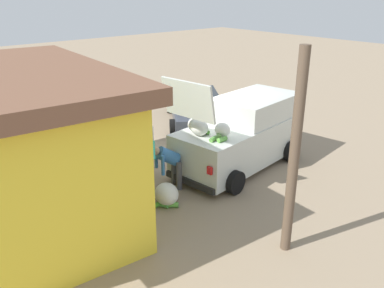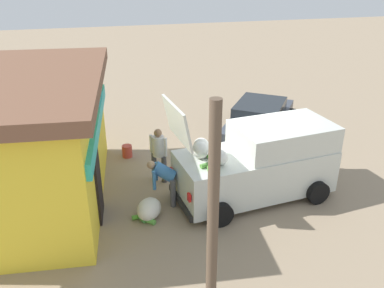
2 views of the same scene
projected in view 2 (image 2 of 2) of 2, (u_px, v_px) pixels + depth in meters
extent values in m
plane|color=gray|center=(240.00, 174.00, 12.19)|extent=(60.00, 60.00, 0.00)
cube|color=yellow|center=(25.00, 148.00, 10.25)|extent=(6.08, 4.14, 3.09)
cube|color=#2DB7B2|center=(97.00, 122.00, 10.24)|extent=(5.47, 0.62, 0.36)
cube|color=black|center=(98.00, 181.00, 9.80)|extent=(0.90, 0.14, 2.00)
cube|color=white|center=(99.00, 95.00, 11.25)|extent=(1.50, 0.20, 0.60)
cube|color=brown|center=(13.00, 84.00, 9.53)|extent=(6.67, 4.73, 0.33)
cube|color=silver|center=(254.00, 171.00, 10.79)|extent=(2.24, 4.35, 1.16)
cube|color=silver|center=(283.00, 136.00, 10.66)|extent=(1.98, 2.77, 0.67)
cube|color=black|center=(321.00, 130.00, 11.07)|extent=(1.48, 0.26, 0.51)
cube|color=silver|center=(177.00, 123.00, 9.36)|extent=(1.59, 0.44, 0.95)
ellipsoid|color=silver|center=(201.00, 146.00, 10.41)|extent=(0.48, 0.40, 0.40)
ellipsoid|color=silver|center=(220.00, 157.00, 9.84)|extent=(0.45, 0.37, 0.37)
ellipsoid|color=silver|center=(200.00, 150.00, 10.15)|extent=(0.51, 0.42, 0.42)
cylinder|color=#52A537|center=(208.00, 155.00, 10.25)|extent=(0.25, 0.16, 0.12)
cylinder|color=#64B146|center=(213.00, 168.00, 9.62)|extent=(0.12, 0.27, 0.12)
cylinder|color=#5CA042|center=(205.00, 165.00, 9.73)|extent=(0.18, 0.27, 0.11)
cylinder|color=#659247|center=(213.00, 164.00, 9.78)|extent=(0.30, 0.30, 0.15)
cube|color=black|center=(180.00, 202.00, 10.32)|extent=(1.65, 0.28, 0.16)
cube|color=red|center=(189.00, 197.00, 9.50)|extent=(0.15, 0.08, 0.20)
cube|color=red|center=(171.00, 171.00, 10.65)|extent=(0.15, 0.08, 0.20)
cylinder|color=black|center=(318.00, 192.00, 10.63)|extent=(0.30, 0.65, 0.62)
cylinder|color=black|center=(279.00, 162.00, 12.23)|extent=(0.30, 0.65, 0.62)
cylinder|color=black|center=(221.00, 215.00, 9.72)|extent=(0.30, 0.65, 0.62)
cylinder|color=black|center=(193.00, 178.00, 11.32)|extent=(0.30, 0.65, 0.62)
cube|color=#383D47|center=(259.00, 122.00, 14.72)|extent=(4.58, 3.98, 0.59)
cube|color=#1E2328|center=(260.00, 109.00, 14.50)|extent=(2.61, 2.50, 0.47)
cylinder|color=black|center=(221.00, 137.00, 13.87)|extent=(0.64, 0.54, 0.63)
cylinder|color=black|center=(277.00, 146.00, 13.23)|extent=(0.64, 0.54, 0.63)
cylinder|color=black|center=(243.00, 110.00, 16.35)|extent=(0.64, 0.54, 0.63)
cylinder|color=black|center=(291.00, 116.00, 15.70)|extent=(0.64, 0.54, 0.63)
cylinder|color=#4C4C51|center=(154.00, 167.00, 11.72)|extent=(0.15, 0.15, 0.83)
cylinder|color=#4C4C51|center=(164.00, 169.00, 11.58)|extent=(0.15, 0.15, 0.83)
cylinder|color=silver|center=(158.00, 146.00, 11.35)|extent=(0.48, 0.48, 0.59)
sphere|color=#8C6647|center=(158.00, 133.00, 11.18)|extent=(0.22, 0.22, 0.22)
cylinder|color=silver|center=(151.00, 144.00, 11.45)|extent=(0.09, 0.09, 0.56)
cylinder|color=silver|center=(166.00, 147.00, 11.25)|extent=(0.09, 0.09, 0.56)
cylinder|color=#4C4C51|center=(173.00, 193.00, 10.45)|extent=(0.15, 0.15, 0.78)
cylinder|color=#4C4C51|center=(174.00, 186.00, 10.76)|extent=(0.15, 0.15, 0.78)
cylinder|color=#3872B2|center=(164.00, 172.00, 10.38)|extent=(0.50, 0.72, 0.58)
sphere|color=tan|center=(151.00, 165.00, 10.31)|extent=(0.21, 0.21, 0.21)
cylinder|color=#3872B2|center=(154.00, 180.00, 10.22)|extent=(0.09, 0.09, 0.53)
cylinder|color=#3872B2|center=(156.00, 171.00, 10.66)|extent=(0.09, 0.09, 0.53)
ellipsoid|color=silver|center=(149.00, 209.00, 10.05)|extent=(0.95, 0.87, 0.50)
cylinder|color=#5FAE39|center=(154.00, 211.00, 10.31)|extent=(0.26, 0.25, 0.10)
cylinder|color=#51A52D|center=(136.00, 217.00, 10.05)|extent=(0.15, 0.24, 0.12)
cylinder|color=#4C9E47|center=(143.00, 218.00, 9.98)|extent=(0.29, 0.24, 0.15)
cylinder|color=#5CAF46|center=(150.00, 221.00, 9.90)|extent=(0.31, 0.32, 0.13)
cylinder|color=#BF3F33|center=(127.00, 151.00, 13.16)|extent=(0.33, 0.33, 0.40)
cylinder|color=brown|center=(213.00, 214.00, 6.77)|extent=(0.20, 0.20, 4.09)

